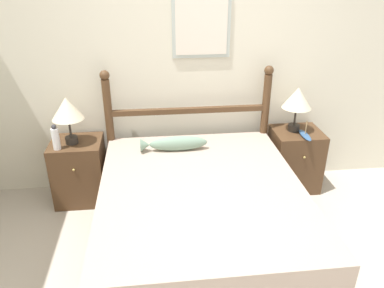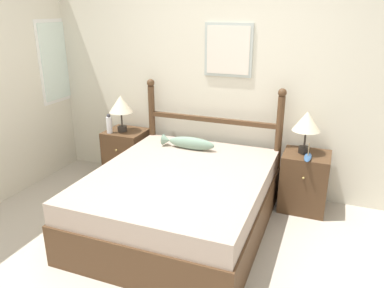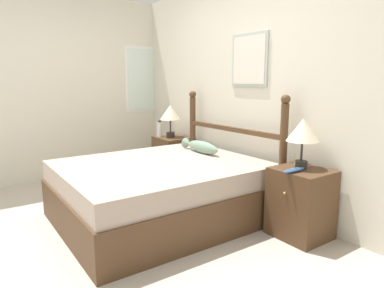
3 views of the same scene
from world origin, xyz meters
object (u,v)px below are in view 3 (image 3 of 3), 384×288
(table_lamp_left, at_px, (170,113))
(nightstand_left, at_px, (173,159))
(bed, at_px, (161,191))
(nightstand_right, at_px, (301,203))
(model_boat, at_px, (294,170))
(fish_pillow, at_px, (200,147))
(bottle, at_px, (160,129))
(table_lamp_right, at_px, (303,132))

(table_lamp_left, bearing_deg, nightstand_left, 51.34)
(bed, distance_m, nightstand_right, 1.34)
(nightstand_left, bearing_deg, model_boat, -3.63)
(fish_pillow, bearing_deg, table_lamp_left, 169.47)
(model_boat, bearing_deg, bed, -147.96)
(bed, bearing_deg, bottle, 150.52)
(nightstand_left, height_order, model_boat, model_boat)
(nightstand_right, xyz_separation_m, bottle, (-2.27, -0.14, 0.42))
(table_lamp_left, height_order, bottle, table_lamp_left)
(table_lamp_left, xyz_separation_m, model_boat, (2.17, -0.11, -0.30))
(bottle, distance_m, fish_pillow, 1.04)
(bed, xyz_separation_m, model_boat, (1.08, 0.68, 0.35))
(bed, xyz_separation_m, table_lamp_left, (-1.09, 0.79, 0.66))
(table_lamp_right, bearing_deg, model_boat, -70.80)
(table_lamp_left, distance_m, model_boat, 2.20)
(table_lamp_right, relative_size, model_boat, 1.71)
(nightstand_right, xyz_separation_m, model_boat, (0.02, -0.14, 0.33))
(bed, distance_m, nightstand_left, 1.34)
(model_boat, bearing_deg, fish_pillow, -177.12)
(bottle, bearing_deg, fish_pillow, -3.51)
(bed, xyz_separation_m, fish_pillow, (-0.17, 0.62, 0.36))
(fish_pillow, bearing_deg, nightstand_left, 167.49)
(bottle, bearing_deg, table_lamp_right, 4.04)
(table_lamp_left, distance_m, fish_pillow, 0.98)
(model_boat, relative_size, fish_pillow, 0.43)
(bottle, bearing_deg, bed, -29.48)
(nightstand_right, distance_m, table_lamp_left, 2.25)
(model_boat, height_order, fish_pillow, model_boat)
(nightstand_left, xyz_separation_m, table_lamp_left, (-0.02, -0.03, 0.63))
(bed, height_order, model_boat, model_boat)
(nightstand_right, relative_size, model_boat, 2.40)
(bed, distance_m, table_lamp_left, 1.50)
(bottle, height_order, model_boat, bottle)
(table_lamp_right, xyz_separation_m, model_boat, (0.05, -0.16, -0.30))
(nightstand_left, relative_size, nightstand_right, 1.00)
(table_lamp_right, height_order, model_boat, table_lamp_right)
(table_lamp_right, bearing_deg, nightstand_left, -179.43)
(nightstand_right, height_order, table_lamp_left, table_lamp_left)
(nightstand_left, relative_size, table_lamp_left, 1.41)
(table_lamp_left, bearing_deg, fish_pillow, -10.53)
(nightstand_left, distance_m, model_boat, 2.18)
(fish_pillow, bearing_deg, bottle, 176.49)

